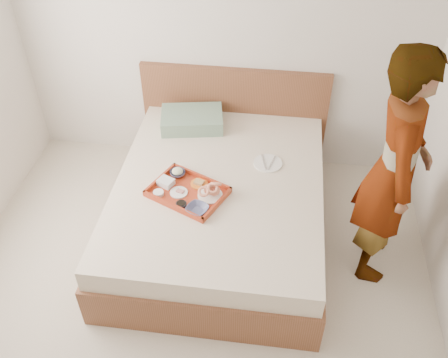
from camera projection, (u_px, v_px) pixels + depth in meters
name	position (u px, v px, depth m)	size (l,w,h in m)	color
ground	(182.00, 336.00, 3.36)	(3.50, 4.00, 0.01)	beige
wall_back	(221.00, 27.00, 3.99)	(3.50, 0.01, 2.60)	silver
bed	(219.00, 207.00, 3.91)	(1.65, 2.00, 0.53)	brown
headboard	(234.00, 116.00, 4.50)	(1.65, 0.06, 0.95)	brown
pillow	(192.00, 120.00, 4.25)	(0.52, 0.35, 0.12)	gray
tray	(188.00, 192.00, 3.62)	(0.53, 0.38, 0.05)	#B34420
prawn_plate	(210.00, 195.00, 3.60)	(0.18, 0.18, 0.01)	white
navy_bowl_big	(197.00, 209.00, 3.47)	(0.15, 0.15, 0.04)	#181C42
sauce_dish	(181.00, 205.00, 3.51)	(0.08, 0.08, 0.03)	black
meat_plate	(179.00, 193.00, 3.62)	(0.13, 0.13, 0.01)	white
bread_plate	(199.00, 184.00, 3.69)	(0.13, 0.13, 0.01)	orange
salad_bowl	(178.00, 173.00, 3.76)	(0.12, 0.12, 0.04)	#181C42
plastic_tub	(166.00, 182.00, 3.68)	(0.11, 0.09, 0.05)	silver
cheese_round	(158.00, 193.00, 3.60)	(0.08, 0.08, 0.03)	white
dinner_plate	(268.00, 163.00, 3.89)	(0.23, 0.23, 0.01)	white
person	(394.00, 170.00, 3.27)	(0.65, 0.43, 1.79)	silver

